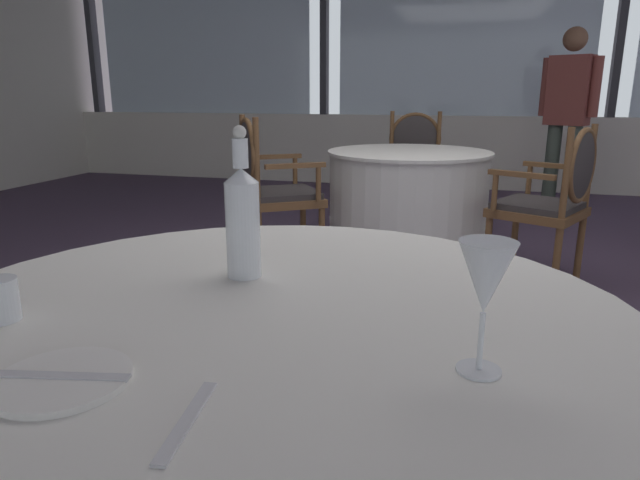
{
  "coord_description": "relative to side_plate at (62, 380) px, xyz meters",
  "views": [
    {
      "loc": [
        0.2,
        -2.62,
        1.12
      ],
      "look_at": [
        -0.1,
        -1.52,
        0.81
      ],
      "focal_mm": 31.14,
      "sensor_mm": 36.0,
      "label": 1
    }
  ],
  "objects": [
    {
      "name": "diner_person_0",
      "position": [
        1.33,
        5.08,
        0.22
      ],
      "size": [
        0.48,
        0.34,
        1.68
      ],
      "rotation": [
        0.0,
        0.0,
        1.09
      ],
      "color": "#424C42",
      "rests_on": "ground_plane"
    },
    {
      "name": "wine_glass",
      "position": [
        0.55,
        0.18,
        0.13
      ],
      "size": [
        0.08,
        0.08,
        0.19
      ],
      "color": "white",
      "rests_on": "foreground_table"
    },
    {
      "name": "butter_knife",
      "position": [
        0.0,
        0.0,
        0.01
      ],
      "size": [
        0.19,
        0.06,
        0.0
      ],
      "primitive_type": "cube",
      "rotation": [
        0.0,
        0.0,
        0.21
      ],
      "color": "silver",
      "rests_on": "foreground_table"
    },
    {
      "name": "side_plate",
      "position": [
        0.0,
        0.0,
        0.0
      ],
      "size": [
        0.18,
        0.18,
        0.01
      ],
      "primitive_type": "cylinder",
      "color": "white",
      "rests_on": "foreground_table"
    },
    {
      "name": "dining_chair_1_1",
      "position": [
        0.98,
        2.8,
        -0.18
      ],
      "size": [
        0.62,
        0.64,
        0.94
      ],
      "rotation": [
        0.0,
        0.0,
        8.97
      ],
      "color": "brown",
      "rests_on": "ground_plane"
    },
    {
      "name": "dining_chair_1_0",
      "position": [
        -0.71,
        2.68,
        -0.16
      ],
      "size": [
        0.64,
        0.66,
        0.98
      ],
      "rotation": [
        0.0,
        0.0,
        6.88
      ],
      "color": "brown",
      "rests_on": "ground_plane"
    },
    {
      "name": "window_wall_far",
      "position": [
        0.32,
        6.29,
        0.39
      ],
      "size": [
        10.33,
        0.14,
        2.83
      ],
      "color": "silver",
      "rests_on": "ground_plane"
    },
    {
      "name": "background_table_1",
      "position": [
        0.11,
        3.22,
        -0.37
      ],
      "size": [
        1.1,
        1.1,
        0.73
      ],
      "color": "silver",
      "rests_on": "ground_plane"
    },
    {
      "name": "dining_chair_1_2",
      "position": [
        0.04,
        4.21,
        -0.19
      ],
      "size": [
        0.56,
        0.5,
        0.96
      ],
      "rotation": [
        0.0,
        0.0,
        11.07
      ],
      "color": "brown",
      "rests_on": "ground_plane"
    },
    {
      "name": "water_bottle",
      "position": [
        0.06,
        0.49,
        0.12
      ],
      "size": [
        0.07,
        0.07,
        0.32
      ],
      "color": "white",
      "rests_on": "foreground_table"
    },
    {
      "name": "ground_plane",
      "position": [
        0.32,
        2.05,
        -0.74
      ],
      "size": [
        14.68,
        14.68,
        0.0
      ],
      "primitive_type": "plane",
      "color": "#47384C"
    },
    {
      "name": "dinner_fork",
      "position": [
        0.21,
        -0.04,
        -0.0
      ],
      "size": [
        0.04,
        0.17,
        0.0
      ],
      "primitive_type": "cube",
      "rotation": [
        0.0,
        0.0,
        1.7
      ],
      "color": "silver",
      "rests_on": "foreground_table"
    }
  ]
}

